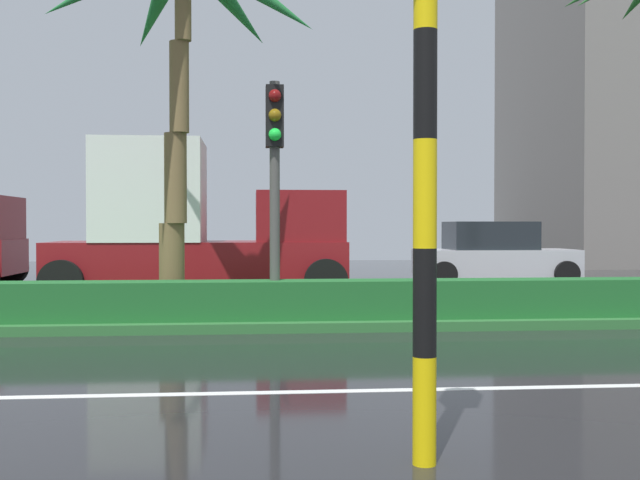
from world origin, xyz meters
name	(u,v)px	position (x,y,z in m)	size (l,w,h in m)	color
traffic_signal_median_right	(275,155)	(5.62, 6.68, 2.71)	(0.28, 0.43, 3.72)	#4C4C47
traffic_signal_foreground	(425,18)	(6.42, -0.29, 3.00)	(0.28, 0.43, 4.37)	yellow
box_truck_following	(196,229)	(4.03, 11.73, 1.55)	(6.40, 2.64, 3.46)	maroon
car_in_traffic_second	(493,254)	(11.85, 15.09, 0.83)	(4.30, 2.02, 1.72)	silver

